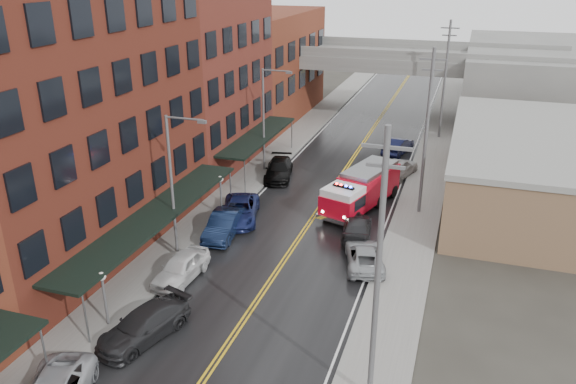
% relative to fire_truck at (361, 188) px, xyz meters
% --- Properties ---
extents(road, '(11.00, 160.00, 0.02)m').
position_rel_fire_truck_xyz_m(road, '(-2.90, -4.57, -1.58)').
color(road, black).
rests_on(road, ground).
extents(sidewalk_left, '(3.00, 160.00, 0.15)m').
position_rel_fire_truck_xyz_m(sidewalk_left, '(-10.20, -4.57, -1.52)').
color(sidewalk_left, slate).
rests_on(sidewalk_left, ground).
extents(sidewalk_right, '(3.00, 160.00, 0.15)m').
position_rel_fire_truck_xyz_m(sidewalk_right, '(4.40, -4.57, -1.52)').
color(sidewalk_right, slate).
rests_on(sidewalk_right, ground).
extents(curb_left, '(0.30, 160.00, 0.15)m').
position_rel_fire_truck_xyz_m(curb_left, '(-8.55, -4.57, -1.52)').
color(curb_left, gray).
rests_on(curb_left, ground).
extents(curb_right, '(0.30, 160.00, 0.15)m').
position_rel_fire_truck_xyz_m(curb_right, '(2.75, -4.57, -1.52)').
color(curb_right, gray).
rests_on(curb_right, ground).
extents(brick_building_b, '(9.00, 20.00, 18.00)m').
position_rel_fire_truck_xyz_m(brick_building_b, '(-16.20, -11.57, 7.41)').
color(brick_building_b, '#532316').
rests_on(brick_building_b, ground).
extents(brick_building_c, '(9.00, 15.00, 15.00)m').
position_rel_fire_truck_xyz_m(brick_building_c, '(-16.20, 5.93, 5.91)').
color(brick_building_c, maroon).
rests_on(brick_building_c, ground).
extents(brick_building_far, '(9.00, 20.00, 12.00)m').
position_rel_fire_truck_xyz_m(brick_building_far, '(-16.20, 23.43, 4.41)').
color(brick_building_far, brown).
rests_on(brick_building_far, ground).
extents(tan_building, '(14.00, 22.00, 5.00)m').
position_rel_fire_truck_xyz_m(tan_building, '(13.10, 5.43, 0.91)').
color(tan_building, brown).
rests_on(tan_building, ground).
extents(right_far_block, '(18.00, 30.00, 8.00)m').
position_rel_fire_truck_xyz_m(right_far_block, '(15.10, 35.43, 2.41)').
color(right_far_block, slate).
rests_on(right_far_block, ground).
extents(awning_1, '(2.60, 18.00, 3.09)m').
position_rel_fire_truck_xyz_m(awning_1, '(-10.39, -11.57, 1.40)').
color(awning_1, black).
rests_on(awning_1, ground).
extents(awning_2, '(2.60, 13.00, 3.09)m').
position_rel_fire_truck_xyz_m(awning_2, '(-10.39, 5.93, 1.39)').
color(awning_2, black).
rests_on(awning_2, ground).
extents(globe_lamp_1, '(0.44, 0.44, 3.12)m').
position_rel_fire_truck_xyz_m(globe_lamp_1, '(-9.30, -18.57, 0.72)').
color(globe_lamp_1, '#59595B').
rests_on(globe_lamp_1, ground).
extents(globe_lamp_2, '(0.44, 0.44, 3.12)m').
position_rel_fire_truck_xyz_m(globe_lamp_2, '(-9.30, -4.57, 0.72)').
color(globe_lamp_2, '#59595B').
rests_on(globe_lamp_2, ground).
extents(street_lamp_1, '(2.64, 0.22, 9.00)m').
position_rel_fire_truck_xyz_m(street_lamp_1, '(-9.45, -10.57, 3.59)').
color(street_lamp_1, '#59595B').
rests_on(street_lamp_1, ground).
extents(street_lamp_2, '(2.64, 0.22, 9.00)m').
position_rel_fire_truck_xyz_m(street_lamp_2, '(-9.45, 5.43, 3.59)').
color(street_lamp_2, '#59595B').
rests_on(street_lamp_2, ground).
extents(utility_pole_0, '(1.80, 0.24, 12.00)m').
position_rel_fire_truck_xyz_m(utility_pole_0, '(4.30, -19.57, 4.71)').
color(utility_pole_0, '#59595B').
rests_on(utility_pole_0, ground).
extents(utility_pole_1, '(1.80, 0.24, 12.00)m').
position_rel_fire_truck_xyz_m(utility_pole_1, '(4.30, 0.43, 4.71)').
color(utility_pole_1, '#59595B').
rests_on(utility_pole_1, ground).
extents(utility_pole_2, '(1.80, 0.24, 12.00)m').
position_rel_fire_truck_xyz_m(utility_pole_2, '(4.30, 20.43, 4.71)').
color(utility_pole_2, '#59595B').
rests_on(utility_pole_2, ground).
extents(overpass, '(40.00, 10.00, 7.50)m').
position_rel_fire_truck_xyz_m(overpass, '(-2.90, 27.43, 4.39)').
color(overpass, slate).
rests_on(overpass, ground).
extents(fire_truck, '(4.98, 8.44, 2.94)m').
position_rel_fire_truck_xyz_m(fire_truck, '(0.00, 0.00, 0.00)').
color(fire_truck, '#B3081B').
rests_on(fire_truck, ground).
extents(parked_car_left_3, '(3.49, 5.52, 1.49)m').
position_rel_fire_truck_xyz_m(parked_car_left_3, '(-6.99, -18.87, -0.85)').
color(parked_car_left_3, '#232325').
rests_on(parked_car_left_3, ground).
extents(parked_car_left_4, '(2.03, 4.63, 1.55)m').
position_rel_fire_truck_xyz_m(parked_car_left_4, '(-7.90, -13.37, -0.81)').
color(parked_car_left_4, silver).
rests_on(parked_car_left_4, ground).
extents(parked_car_left_5, '(2.23, 5.07, 1.62)m').
position_rel_fire_truck_xyz_m(parked_car_left_5, '(-7.85, -7.37, -0.78)').
color(parked_car_left_5, black).
rests_on(parked_car_left_5, ground).
extents(parked_car_left_6, '(3.95, 5.95, 1.52)m').
position_rel_fire_truck_xyz_m(parked_car_left_6, '(-7.82, -4.76, -0.83)').
color(parked_car_left_6, '#141D4E').
rests_on(parked_car_left_6, ground).
extents(parked_car_left_7, '(3.24, 5.60, 1.53)m').
position_rel_fire_truck_xyz_m(parked_car_left_7, '(-7.90, 4.12, -0.83)').
color(parked_car_left_7, black).
rests_on(parked_car_left_7, ground).
extents(parked_car_right_0, '(3.35, 5.16, 1.32)m').
position_rel_fire_truck_xyz_m(parked_car_right_0, '(1.94, -8.47, -0.93)').
color(parked_car_right_0, '#93979A').
rests_on(parked_car_right_0, ground).
extents(parked_car_right_1, '(2.64, 5.01, 1.38)m').
position_rel_fire_truck_xyz_m(parked_car_right_1, '(0.70, -4.77, -0.90)').
color(parked_car_right_1, black).
rests_on(parked_car_right_1, ground).
extents(parked_car_right_2, '(3.29, 5.27, 1.67)m').
position_rel_fire_truck_xyz_m(parked_car_right_2, '(1.79, 7.53, -0.75)').
color(parked_car_right_2, '#BABABA').
rests_on(parked_car_right_2, ground).
extents(parked_car_right_3, '(2.65, 4.92, 1.54)m').
position_rel_fire_truck_xyz_m(parked_car_right_3, '(0.88, 13.96, -0.82)').
color(parked_car_right_3, black).
rests_on(parked_car_right_3, ground).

